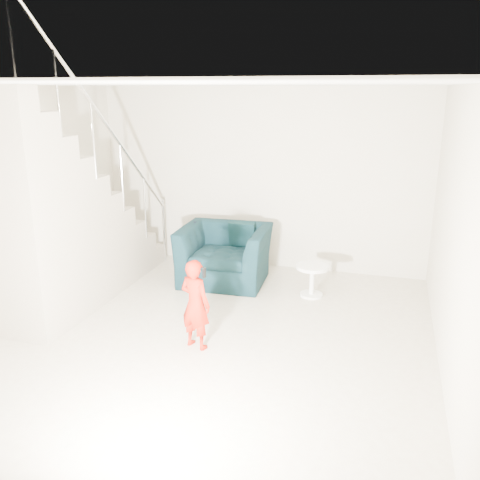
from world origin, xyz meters
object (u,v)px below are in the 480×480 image
at_px(armchair, 225,254).
at_px(staircase, 59,233).
at_px(toddler, 195,304).
at_px(side_table, 312,275).

relative_size(armchair, staircase, 0.34).
xyz_separation_m(toddler, side_table, (0.97, 1.74, -0.20)).
distance_m(armchair, toddler, 1.98).
distance_m(armchair, staircase, 2.25).
height_order(armchair, staircase, staircase).
bearing_deg(staircase, toddler, -16.18).
relative_size(toddler, side_table, 2.28).
relative_size(armchair, side_table, 2.82).
xyz_separation_m(armchair, side_table, (1.29, -0.21, -0.11)).
xyz_separation_m(side_table, staircase, (-2.99, -1.15, 0.66)).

